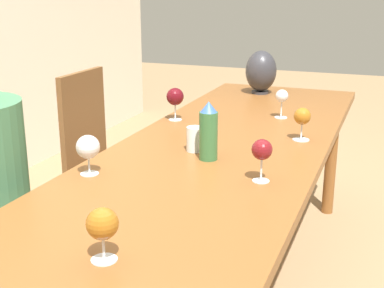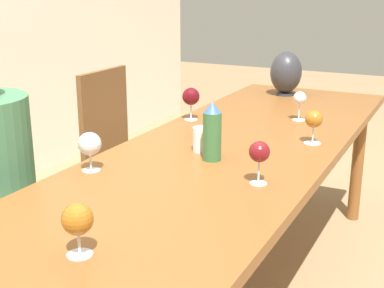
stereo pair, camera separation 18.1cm
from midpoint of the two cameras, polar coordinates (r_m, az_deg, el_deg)
dining_table at (r=2.00m, az=4.26°, el=-3.65°), size 3.09×0.82×0.76m
water_bottle at (r=1.96m, az=4.81°, el=1.24°), size 0.07×0.07×0.22m
water_tumbler at (r=2.08m, az=3.47°, el=0.47°), size 0.07×0.07×0.10m
vase at (r=3.18m, az=11.62°, el=7.44°), size 0.18×0.18×0.25m
wine_glass_0 at (r=1.29m, az=-8.18°, el=-8.13°), size 0.08×0.08×0.13m
wine_glass_1 at (r=2.61m, az=13.40°, el=4.65°), size 0.06×0.06×0.14m
wine_glass_3 at (r=1.74m, az=10.16°, el=-0.98°), size 0.07×0.07×0.15m
wine_glass_4 at (r=1.86m, az=-8.16°, el=-0.09°), size 0.08×0.08×0.14m
wine_glass_6 at (r=2.54m, az=1.93°, el=5.02°), size 0.08×0.08×0.16m
wine_glass_7 at (r=2.24m, az=15.15°, el=2.45°), size 0.07×0.07×0.14m
chair_far at (r=2.87m, az=-5.37°, el=-1.20°), size 0.44×0.44×0.96m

